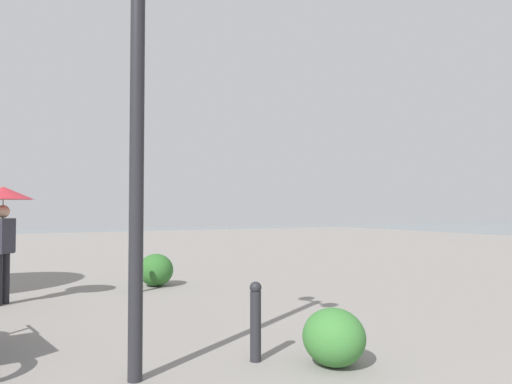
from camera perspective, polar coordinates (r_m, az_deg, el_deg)
name	(u,v)px	position (r m, az deg, el deg)	size (l,w,h in m)	color
lamppost	(137,83)	(5.05, -13.57, 12.16)	(0.98, 0.28, 4.37)	#232328
pedestrian	(3,211)	(9.56, -27.23, -2.01)	(1.00, 1.00, 2.03)	black
bollard_near	(256,320)	(5.51, -0.05, -14.55)	(0.13, 0.13, 0.86)	#232328
bollard_mid	(135,271)	(10.06, -13.82, -8.87)	(0.13, 0.13, 0.81)	#232328
shrub_low	(334,337)	(5.45, 8.99, -16.24)	(0.71, 0.64, 0.60)	#387533
shrub_round	(156,270)	(10.83, -11.51, -8.83)	(0.81, 0.73, 0.68)	#2D6628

